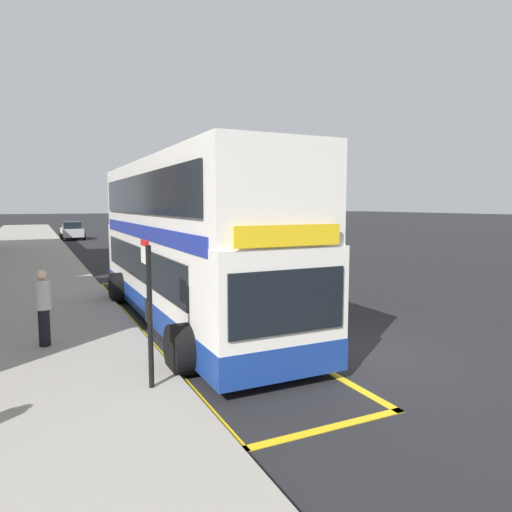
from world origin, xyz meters
name	(u,v)px	position (x,y,z in m)	size (l,w,h in m)	color
ground_plane	(116,243)	(0.00, 32.00, 0.00)	(260.00, 260.00, 0.00)	black
pavement_near	(23,245)	(-7.00, 32.00, 0.07)	(6.00, 76.00, 0.14)	gray
double_decker_bus	(186,247)	(-2.46, 4.33, 2.07)	(3.26, 11.42, 4.40)	white
bus_bay_markings	(183,320)	(-2.58, 4.35, 0.01)	(2.83, 14.33, 0.01)	gold
bus_stop_sign	(148,300)	(-4.59, -0.35, 1.63)	(0.09, 0.51, 2.50)	black
parked_car_white_distant	(158,229)	(4.84, 36.89, 0.80)	(2.09, 4.20, 1.62)	silver
parked_car_silver_kerbside	(72,231)	(-2.98, 37.82, 0.80)	(2.09, 4.20, 1.62)	#B2B5BA
pedestrian_waiting_near_sign	(43,305)	(-6.16, 2.91, 1.06)	(0.34, 0.34, 1.68)	black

